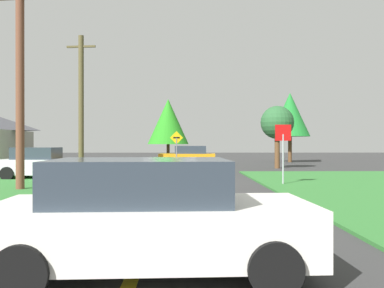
% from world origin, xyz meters
% --- Properties ---
extents(ground_plane, '(120.00, 120.00, 0.00)m').
position_xyz_m(ground_plane, '(0.00, 0.00, 0.00)').
color(ground_plane, '#333333').
extents(lane_stripe_center, '(0.20, 14.00, 0.01)m').
position_xyz_m(lane_stripe_center, '(0.00, -8.00, 0.01)').
color(lane_stripe_center, yellow).
rests_on(lane_stripe_center, ground).
extents(stop_sign, '(0.70, 0.07, 2.64)m').
position_xyz_m(stop_sign, '(4.96, -2.04, 1.84)').
color(stop_sign, '#9EA0A8').
rests_on(stop_sign, ground).
extents(car_approaching_junction, '(4.38, 2.23, 1.62)m').
position_xyz_m(car_approaching_junction, '(0.94, 12.40, 0.81)').
color(car_approaching_junction, orange).
rests_on(car_approaching_junction, ground).
extents(car_behind_on_main_road, '(4.45, 2.25, 1.62)m').
position_xyz_m(car_behind_on_main_road, '(0.23, -14.34, 0.81)').
color(car_behind_on_main_road, white).
rests_on(car_behind_on_main_road, ground).
extents(parked_car_near_building, '(3.95, 2.21, 1.62)m').
position_xyz_m(parked_car_near_building, '(-6.67, 1.32, 0.80)').
color(parked_car_near_building, silver).
rests_on(parked_car_near_building, ground).
extents(utility_pole_near, '(1.80, 0.34, 8.07)m').
position_xyz_m(utility_pole_near, '(-5.62, -3.92, 4.14)').
color(utility_pole_near, brown).
rests_on(utility_pole_near, ground).
extents(utility_pole_mid, '(1.80, 0.32, 8.46)m').
position_xyz_m(utility_pole_mid, '(-5.70, 5.89, 4.33)').
color(utility_pole_mid, brown).
rests_on(utility_pole_mid, ground).
extents(direction_sign, '(0.89, 0.20, 2.66)m').
position_xyz_m(direction_sign, '(0.12, 8.76, 1.65)').
color(direction_sign, slate).
rests_on(direction_sign, ground).
extents(oak_tree_left, '(2.41, 2.41, 4.54)m').
position_xyz_m(oak_tree_left, '(7.40, 10.33, 3.29)').
color(oak_tree_left, brown).
rests_on(oak_tree_left, ground).
extents(pine_tree_center, '(3.70, 3.70, 5.81)m').
position_xyz_m(pine_tree_center, '(-0.83, 17.94, 3.77)').
color(pine_tree_center, brown).
rests_on(pine_tree_center, ground).
extents(oak_tree_right, '(3.82, 3.82, 6.67)m').
position_xyz_m(oak_tree_right, '(10.77, 20.19, 4.55)').
color(oak_tree_right, brown).
rests_on(oak_tree_right, ground).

